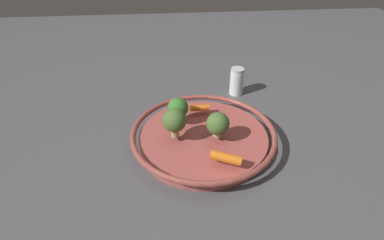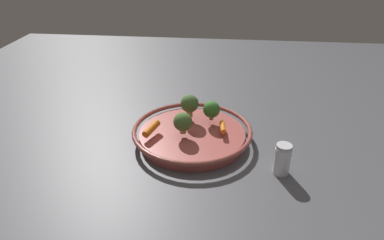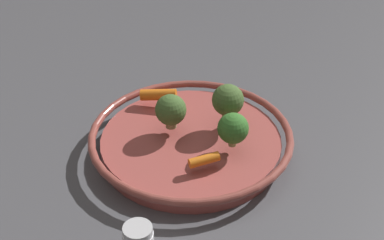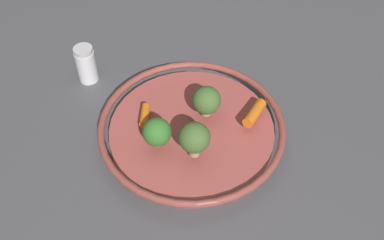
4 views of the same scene
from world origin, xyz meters
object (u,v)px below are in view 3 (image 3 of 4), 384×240
(serving_bowl, at_px, (191,142))
(broccoli_floret_large, at_px, (233,128))
(baby_carrot_back, at_px, (205,160))
(broccoli_floret_small, at_px, (228,101))
(broccoli_floret_edge, at_px, (171,110))
(baby_carrot_left, at_px, (158,95))

(serving_bowl, distance_m, broccoli_floret_large, 0.09)
(baby_carrot_back, distance_m, broccoli_floret_small, 0.13)
(broccoli_floret_small, distance_m, broccoli_floret_large, 0.07)
(baby_carrot_back, height_order, broccoli_floret_small, broccoli_floret_small)
(broccoli_floret_small, relative_size, broccoli_floret_large, 1.21)
(serving_bowl, relative_size, broccoli_floret_edge, 5.68)
(baby_carrot_left, bearing_deg, baby_carrot_back, 99.87)
(serving_bowl, distance_m, baby_carrot_back, 0.09)
(baby_carrot_back, bearing_deg, serving_bowl, -89.14)
(serving_bowl, relative_size, baby_carrot_left, 5.31)
(baby_carrot_back, distance_m, broccoli_floret_edge, 0.12)
(broccoli_floret_large, bearing_deg, baby_carrot_back, 32.68)
(baby_carrot_back, xyz_separation_m, broccoli_floret_small, (-0.07, -0.10, 0.04))
(serving_bowl, relative_size, baby_carrot_back, 7.07)
(baby_carrot_left, distance_m, broccoli_floret_large, 0.19)
(broccoli_floret_edge, bearing_deg, baby_carrot_left, -87.28)
(baby_carrot_left, xyz_separation_m, broccoli_floret_edge, (-0.00, 0.09, 0.02))
(serving_bowl, relative_size, broccoli_floret_large, 5.86)
(broccoli_floret_small, bearing_deg, baby_carrot_left, -43.76)
(baby_carrot_back, xyz_separation_m, baby_carrot_left, (0.04, -0.20, 0.00))
(serving_bowl, xyz_separation_m, baby_carrot_back, (-0.00, 0.09, 0.03))
(broccoli_floret_large, bearing_deg, broccoli_floret_edge, -40.87)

